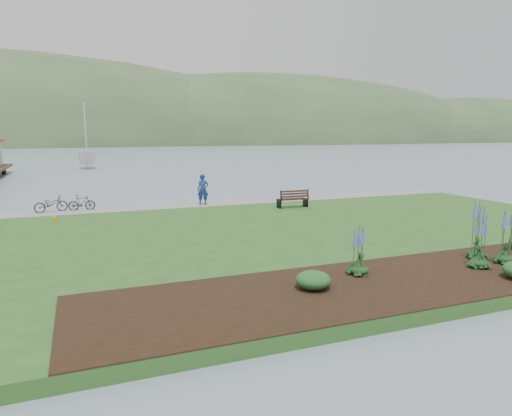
{
  "coord_description": "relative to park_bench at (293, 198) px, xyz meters",
  "views": [
    {
      "loc": [
        -8.24,
        -20.61,
        4.84
      ],
      "look_at": [
        -0.51,
        -0.71,
        1.3
      ],
      "focal_mm": 32.0,
      "sensor_mm": 36.0,
      "label": 1
    }
  ],
  "objects": [
    {
      "name": "ground",
      "position": [
        -3.57,
        -3.68,
        -0.96
      ],
      "size": [
        600.0,
        600.0,
        0.0
      ],
      "primitive_type": "plane",
      "color": "slate",
      "rests_on": "ground"
    },
    {
      "name": "lawn",
      "position": [
        -3.57,
        -5.68,
        -0.76
      ],
      "size": [
        34.0,
        20.0,
        0.4
      ],
      "primitive_type": "cube",
      "color": "#26531D",
      "rests_on": "ground"
    },
    {
      "name": "shoreline_path",
      "position": [
        -3.57,
        3.22,
        -0.54
      ],
      "size": [
        34.0,
        2.2,
        0.03
      ],
      "primitive_type": "cube",
      "color": "gray",
      "rests_on": "lawn"
    },
    {
      "name": "garden_bed",
      "position": [
        -0.57,
        -13.48,
        -0.54
      ],
      "size": [
        24.0,
        4.4,
        0.04
      ],
      "primitive_type": "cube",
      "color": "black",
      "rests_on": "lawn"
    },
    {
      "name": "far_hillside",
      "position": [
        16.43,
        166.32,
        -0.96
      ],
      "size": [
        580.0,
        80.0,
        38.0
      ],
      "primitive_type": null,
      "color": "#3A5831",
      "rests_on": "ground"
    },
    {
      "name": "park_bench",
      "position": [
        0.0,
        0.0,
        0.0
      ],
      "size": [
        1.83,
        0.78,
        1.12
      ],
      "rotation": [
        0.0,
        0.0,
        -0.03
      ],
      "color": "black",
      "rests_on": "lawn"
    },
    {
      "name": "person",
      "position": [
        -4.78,
        2.86,
        0.57
      ],
      "size": [
        0.89,
        0.67,
        2.25
      ],
      "primitive_type": "imported",
      "rotation": [
        0.0,
        0.0,
        -0.14
      ],
      "color": "navy",
      "rests_on": "lawn"
    },
    {
      "name": "bicycle_a",
      "position": [
        -13.42,
        3.5,
        -0.09
      ],
      "size": [
        1.1,
        1.9,
        0.94
      ],
      "primitive_type": "imported",
      "rotation": [
        0.0,
        0.0,
        1.85
      ],
      "color": "black",
      "rests_on": "lawn"
    },
    {
      "name": "bicycle_b",
      "position": [
        -11.79,
        3.52,
        -0.11
      ],
      "size": [
        0.45,
        1.48,
        0.88
      ],
      "primitive_type": "imported",
      "rotation": [
        0.0,
        0.0,
        1.55
      ],
      "color": "black",
      "rests_on": "lawn"
    },
    {
      "name": "sailboat",
      "position": [
        -10.71,
        42.04,
        -0.96
      ],
      "size": [
        10.98,
        11.17,
        27.98
      ],
      "primitive_type": "imported",
      "rotation": [
        0.0,
        0.0,
        -0.03
      ],
      "color": "silver",
      "rests_on": "ground"
    },
    {
      "name": "pannier",
      "position": [
        -13.13,
        0.21,
        -0.41
      ],
      "size": [
        0.18,
        0.28,
        0.29
      ],
      "primitive_type": "cube",
      "rotation": [
        0.0,
        0.0,
        -0.02
      ],
      "color": "#C38916",
      "rests_on": "lawn"
    },
    {
      "name": "echium_0",
      "position": [
        0.31,
        -13.39,
        0.16
      ],
      "size": [
        0.62,
        0.62,
        1.84
      ],
      "color": "#123415",
      "rests_on": "garden_bed"
    },
    {
      "name": "echium_1",
      "position": [
        1.53,
        -13.34,
        0.4
      ],
      "size": [
        0.62,
        0.62,
        2.24
      ],
      "color": "#123415",
      "rests_on": "garden_bed"
    },
    {
      "name": "echium_4",
      "position": [
        -3.81,
        -12.62,
        0.2
      ],
      "size": [
        0.62,
        0.62,
        1.81
      ],
      "color": "#123415",
      "rests_on": "garden_bed"
    },
    {
      "name": "echium_5",
      "position": [
        1.12,
        -12.54,
        0.46
      ],
      "size": [
        0.62,
        0.62,
        2.37
      ],
      "color": "#123415",
      "rests_on": "garden_bed"
    },
    {
      "name": "shrub_0",
      "position": [
        -5.77,
        -13.25,
        -0.26
      ],
      "size": [
        1.02,
        1.02,
        0.51
      ],
      "primitive_type": "ellipsoid",
      "color": "#1E4C21",
      "rests_on": "garden_bed"
    }
  ]
}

